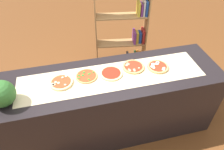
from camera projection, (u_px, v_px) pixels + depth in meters
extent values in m
plane|color=brown|center=(112.00, 126.00, 2.95)|extent=(12.00, 12.00, 0.00)
cube|color=black|center=(112.00, 104.00, 2.64)|extent=(2.53, 0.75, 0.94)
cube|color=beige|center=(112.00, 76.00, 2.33)|extent=(2.06, 0.46, 0.00)
cylinder|color=#E5C17F|center=(61.00, 82.00, 2.24)|extent=(0.25, 0.25, 0.02)
cylinder|color=red|center=(61.00, 82.00, 2.23)|extent=(0.21, 0.21, 0.00)
cylinder|color=#C6B28E|center=(66.00, 76.00, 2.29)|extent=(0.02, 0.02, 0.01)
cylinder|color=#C6B28E|center=(59.00, 83.00, 2.21)|extent=(0.03, 0.03, 0.01)
cylinder|color=#C6B28E|center=(63.00, 77.00, 2.27)|extent=(0.03, 0.03, 0.01)
cylinder|color=#C6B28E|center=(65.00, 85.00, 2.19)|extent=(0.02, 0.02, 0.01)
cylinder|color=#C6B28E|center=(52.00, 84.00, 2.19)|extent=(0.03, 0.03, 0.01)
cylinder|color=#C6B28E|center=(54.00, 85.00, 2.19)|extent=(0.03, 0.03, 0.01)
cylinder|color=#C6B28E|center=(53.00, 85.00, 2.18)|extent=(0.03, 0.03, 0.01)
cylinder|color=#C6B28E|center=(56.00, 82.00, 2.22)|extent=(0.03, 0.03, 0.01)
cylinder|color=tan|center=(86.00, 76.00, 2.32)|extent=(0.24, 0.24, 0.02)
cylinder|color=red|center=(86.00, 75.00, 2.31)|extent=(0.21, 0.21, 0.00)
ellipsoid|color=#286B23|center=(89.00, 74.00, 2.33)|extent=(0.05, 0.03, 0.00)
ellipsoid|color=#286B23|center=(83.00, 75.00, 2.31)|extent=(0.04, 0.04, 0.00)
ellipsoid|color=#286B23|center=(79.00, 76.00, 2.30)|extent=(0.04, 0.05, 0.00)
ellipsoid|color=#286B23|center=(93.00, 72.00, 2.35)|extent=(0.04, 0.03, 0.00)
ellipsoid|color=#286B23|center=(89.00, 79.00, 2.26)|extent=(0.04, 0.05, 0.00)
ellipsoid|color=#286B23|center=(84.00, 72.00, 2.34)|extent=(0.03, 0.05, 0.00)
ellipsoid|color=#286B23|center=(79.00, 78.00, 2.27)|extent=(0.04, 0.03, 0.00)
cylinder|color=#E5C17F|center=(111.00, 73.00, 2.35)|extent=(0.26, 0.26, 0.02)
cylinder|color=#AD2314|center=(111.00, 73.00, 2.35)|extent=(0.21, 0.21, 0.00)
cylinder|color=tan|center=(133.00, 67.00, 2.44)|extent=(0.25, 0.25, 0.02)
cylinder|color=red|center=(133.00, 66.00, 2.43)|extent=(0.21, 0.21, 0.00)
cylinder|color=#C6B28E|center=(135.00, 71.00, 2.36)|extent=(0.02, 0.02, 0.01)
cylinder|color=#C6B28E|center=(130.00, 70.00, 2.37)|extent=(0.03, 0.03, 0.01)
cylinder|color=#C6B28E|center=(129.00, 69.00, 2.38)|extent=(0.02, 0.02, 0.01)
cylinder|color=#C6B28E|center=(128.00, 63.00, 2.46)|extent=(0.03, 0.03, 0.01)
cylinder|color=#C6B28E|center=(128.00, 64.00, 2.45)|extent=(0.03, 0.03, 0.01)
cylinder|color=#C6B28E|center=(134.00, 70.00, 2.37)|extent=(0.03, 0.03, 0.01)
cylinder|color=#C6B28E|center=(127.00, 65.00, 2.43)|extent=(0.03, 0.03, 0.01)
cylinder|color=#C6B28E|center=(139.00, 68.00, 2.40)|extent=(0.02, 0.02, 0.01)
cylinder|color=tan|center=(158.00, 67.00, 2.44)|extent=(0.24, 0.24, 0.02)
cylinder|color=red|center=(158.00, 66.00, 2.43)|extent=(0.20, 0.20, 0.00)
cylinder|color=#EFE5CC|center=(157.00, 64.00, 2.45)|extent=(0.04, 0.04, 0.00)
cylinder|color=#EFE5CC|center=(163.00, 70.00, 2.37)|extent=(0.04, 0.04, 0.00)
cylinder|color=#EFE5CC|center=(158.00, 62.00, 2.47)|extent=(0.04, 0.04, 0.00)
cylinder|color=#EFE5CC|center=(153.00, 64.00, 2.45)|extent=(0.04, 0.04, 0.00)
cylinder|color=#EFE5CC|center=(154.00, 68.00, 2.39)|extent=(0.03, 0.03, 0.00)
cylinder|color=#EFE5CC|center=(164.00, 68.00, 2.39)|extent=(0.03, 0.03, 0.00)
cylinder|color=#EFE5CC|center=(153.00, 66.00, 2.41)|extent=(0.05, 0.05, 0.00)
sphere|color=#2D6628|center=(1.00, 94.00, 1.95)|extent=(0.26, 0.26, 0.26)
cube|color=#A87A47|center=(146.00, 29.00, 3.48)|extent=(0.05, 0.24, 1.51)
cube|color=#A87A47|center=(96.00, 31.00, 3.42)|extent=(0.05, 0.24, 1.51)
cube|color=#A87A47|center=(120.00, 65.00, 3.95)|extent=(0.83, 0.35, 0.02)
cube|color=orange|center=(140.00, 59.00, 3.89)|extent=(0.06, 0.17, 0.25)
cube|color=orange|center=(137.00, 59.00, 3.88)|extent=(0.07, 0.20, 0.26)
cube|color=#2D753D|center=(135.00, 59.00, 3.88)|extent=(0.05, 0.18, 0.26)
cube|color=#234799|center=(132.00, 60.00, 3.89)|extent=(0.06, 0.14, 0.20)
cube|color=orange|center=(130.00, 60.00, 3.89)|extent=(0.06, 0.16, 0.20)
cube|color=#47423D|center=(127.00, 59.00, 3.87)|extent=(0.06, 0.17, 0.25)
cube|color=#A87A47|center=(121.00, 43.00, 3.62)|extent=(0.83, 0.35, 0.02)
cube|color=#B22823|center=(143.00, 36.00, 3.56)|extent=(0.06, 0.20, 0.23)
cube|color=#234799|center=(140.00, 37.00, 3.57)|extent=(0.06, 0.14, 0.19)
cube|color=gold|center=(137.00, 37.00, 3.57)|extent=(0.06, 0.14, 0.19)
cube|color=#753384|center=(134.00, 36.00, 3.56)|extent=(0.06, 0.20, 0.21)
cube|color=#A87A47|center=(121.00, 16.00, 3.29)|extent=(0.83, 0.35, 0.02)
cube|color=#234799|center=(146.00, 7.00, 3.23)|extent=(0.06, 0.19, 0.23)
cube|color=silver|center=(144.00, 7.00, 3.22)|extent=(0.05, 0.17, 0.24)
cube|color=#753384|center=(141.00, 9.00, 3.24)|extent=(0.05, 0.18, 0.19)
cube|color=gold|center=(138.00, 8.00, 3.23)|extent=(0.06, 0.18, 0.21)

